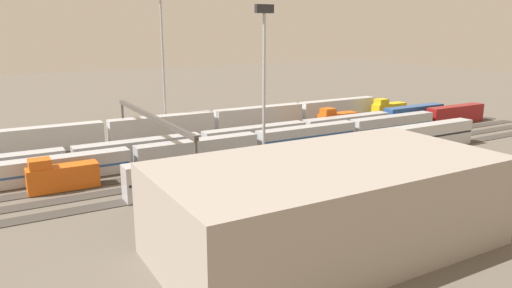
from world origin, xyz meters
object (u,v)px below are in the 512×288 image
at_px(train_on_track_3, 250,136).
at_px(train_on_track_7, 330,152).
at_px(light_mast_1, 264,74).
at_px(train_on_track_2, 337,120).
at_px(train_on_track_5, 61,176).
at_px(signal_gantry, 152,120).
at_px(light_mast_0, 162,47).
at_px(maintenance_shed, 329,205).
at_px(train_on_track_1, 388,109).
at_px(train_on_track_4, 246,143).
at_px(train_on_track_0, 214,122).

xyz_separation_m(train_on_track_3, train_on_track_7, (-4.75, 20.00, 0.55)).
bearing_deg(light_mast_1, train_on_track_7, -167.71).
bearing_deg(train_on_track_2, light_mast_1, 37.24).
xyz_separation_m(train_on_track_5, signal_gantry, (-16.51, -7.50, 5.58)).
distance_m(light_mast_0, maintenance_shed, 64.52).
relative_size(train_on_track_2, train_on_track_1, 1.00).
relative_size(train_on_track_1, light_mast_1, 0.37).
xyz_separation_m(train_on_track_2, light_mast_1, (37.30, 28.36, 14.89)).
height_order(train_on_track_4, train_on_track_5, train_on_track_5).
xyz_separation_m(train_on_track_0, maintenance_shed, (14.44, 60.06, 2.36)).
xyz_separation_m(light_mast_0, maintenance_shed, (4.02, 62.74, -14.49)).
relative_size(train_on_track_3, train_on_track_4, 0.83).
distance_m(train_on_track_3, signal_gantry, 21.99).
height_order(light_mast_0, signal_gantry, light_mast_0).
bearing_deg(maintenance_shed, train_on_track_3, -109.01).
bearing_deg(train_on_track_7, train_on_track_3, -76.65).
xyz_separation_m(train_on_track_5, train_on_track_0, (-36.52, -25.00, 0.46)).
xyz_separation_m(signal_gantry, maintenance_shed, (-5.57, 42.56, -2.75)).
bearing_deg(train_on_track_1, train_on_track_4, 16.08).
bearing_deg(train_on_track_1, signal_gantry, 10.18).
relative_size(train_on_track_3, train_on_track_0, 1.20).
distance_m(train_on_track_0, light_mast_0, 19.99).
xyz_separation_m(train_on_track_3, train_on_track_2, (-26.64, -5.00, 0.08)).
relative_size(train_on_track_4, light_mast_0, 4.46).
distance_m(train_on_track_3, train_on_track_5, 38.91).
bearing_deg(train_on_track_4, train_on_track_0, -97.00).
bearing_deg(train_on_track_1, light_mast_0, -7.30).
relative_size(train_on_track_0, light_mast_1, 3.58).
relative_size(train_on_track_3, train_on_track_2, 11.48).
bearing_deg(signal_gantry, train_on_track_4, 171.90).
xyz_separation_m(train_on_track_5, train_on_track_1, (-86.09, -20.00, 0.00)).
bearing_deg(light_mast_1, train_on_track_4, -111.22).
distance_m(train_on_track_4, train_on_track_7, 17.15).
height_order(train_on_track_0, signal_gantry, signal_gantry).
relative_size(train_on_track_3, light_mast_1, 4.30).
height_order(train_on_track_5, light_mast_1, light_mast_1).
xyz_separation_m(train_on_track_3, train_on_track_1, (-48.48, -10.00, 0.08)).
xyz_separation_m(train_on_track_7, light_mast_0, (16.26, -37.68, 16.84)).
xyz_separation_m(train_on_track_3, maintenance_shed, (15.53, 45.06, 2.90)).
height_order(light_mast_0, maintenance_shed, light_mast_0).
relative_size(train_on_track_1, maintenance_shed, 0.27).
bearing_deg(signal_gantry, train_on_track_2, -171.07).
bearing_deg(maintenance_shed, train_on_track_7, -128.97).
height_order(train_on_track_5, train_on_track_7, same).
height_order(train_on_track_4, train_on_track_1, train_on_track_1).
height_order(train_on_track_4, train_on_track_2, train_on_track_2).
bearing_deg(light_mast_0, maintenance_shed, 86.34).
xyz_separation_m(train_on_track_5, light_mast_1, (-26.94, 13.36, 14.89)).
height_order(train_on_track_2, train_on_track_7, same).
height_order(train_on_track_2, train_on_track_1, same).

